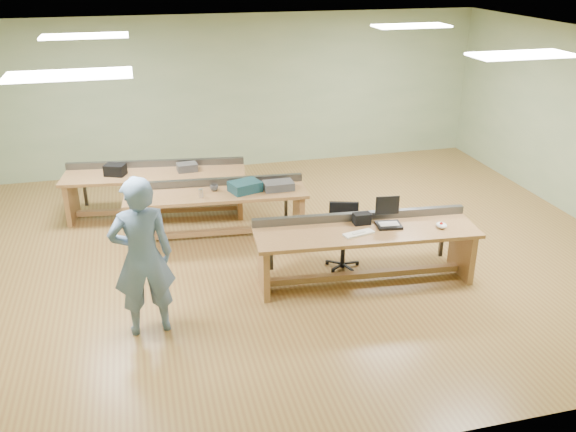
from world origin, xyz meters
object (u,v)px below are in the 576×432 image
object	(u,v)px
parts_bin_grey	(278,186)
workbench_back	(156,184)
parts_bin_teal	(245,187)
laptop_base	(389,225)
task_chair	(343,244)
mug	(214,188)
camera_bag	(362,219)
person	(142,257)
workbench_mid	(217,204)
workbench_front	(365,243)
drinks_can	(201,193)

from	to	relation	value
parts_bin_grey	workbench_back	bearing A→B (deg)	145.37
workbench_back	parts_bin_teal	bearing A→B (deg)	-34.94
laptop_base	task_chair	bearing A→B (deg)	143.58
parts_bin_teal	mug	xyz separation A→B (m)	(-0.45, 0.15, -0.03)
task_chair	parts_bin_teal	xyz separation A→B (m)	(-1.13, 1.27, 0.50)
workbench_back	camera_bag	bearing A→B (deg)	-38.91
workbench_back	parts_bin_grey	bearing A→B (deg)	-26.63
person	workbench_mid	bearing A→B (deg)	-121.67
workbench_front	parts_bin_grey	distance (m)	1.87
task_chair	parts_bin_grey	world-z (taller)	task_chair
parts_bin_grey	workbench_mid	bearing A→B (deg)	171.89
workbench_front	person	xyz separation A→B (m)	(-2.85, -0.49, 0.40)
workbench_front	task_chair	world-z (taller)	task_chair
mug	drinks_can	distance (m)	0.32
laptop_base	mug	xyz separation A→B (m)	(-2.05, 1.86, 0.03)
workbench_mid	person	size ratio (longest dim) A/B	1.45
workbench_front	workbench_mid	distance (m)	2.49
laptop_base	parts_bin_teal	size ratio (longest dim) A/B	0.72
parts_bin_teal	drinks_can	bearing A→B (deg)	-173.32
task_chair	person	bearing A→B (deg)	-143.59
camera_bag	task_chair	bearing A→B (deg)	117.98
task_chair	mug	size ratio (longest dim) A/B	7.27
workbench_back	camera_bag	size ratio (longest dim) A/B	13.60
workbench_mid	camera_bag	xyz separation A→B (m)	(1.71, -1.64, 0.27)
camera_bag	parts_bin_teal	distance (m)	2.01
parts_bin_teal	laptop_base	bearing A→B (deg)	-47.01
mug	workbench_front	bearing A→B (deg)	-47.37
workbench_mid	parts_bin_teal	bearing A→B (deg)	-7.02
workbench_mid	workbench_back	bearing A→B (deg)	132.68
person	task_chair	distance (m)	2.93
workbench_mid	mug	xyz separation A→B (m)	(-0.02, 0.06, 0.25)
task_chair	mug	xyz separation A→B (m)	(-1.58, 1.42, 0.47)
camera_bag	drinks_can	xyz separation A→B (m)	(-1.95, 1.47, -0.01)
task_chair	parts_bin_teal	bearing A→B (deg)	148.91
workbench_front	person	bearing A→B (deg)	-165.46
workbench_back	task_chair	bearing A→B (deg)	-37.57
parts_bin_teal	task_chair	bearing A→B (deg)	-48.26
camera_bag	workbench_front	bearing A→B (deg)	-91.81
person	parts_bin_teal	bearing A→B (deg)	-130.64
workbench_back	drinks_can	bearing A→B (deg)	-56.43
person	parts_bin_teal	distance (m)	2.72
person	laptop_base	distance (m)	3.21
workbench_front	workbench_back	size ratio (longest dim) A/B	0.99
laptop_base	camera_bag	distance (m)	0.36
workbench_back	person	size ratio (longest dim) A/B	1.58
mug	laptop_base	bearing A→B (deg)	-42.30
laptop_base	parts_bin_teal	distance (m)	2.35
parts_bin_teal	mug	world-z (taller)	parts_bin_teal
workbench_back	drinks_can	xyz separation A→B (m)	(0.61, -1.27, 0.26)
parts_bin_teal	drinks_can	world-z (taller)	parts_bin_teal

